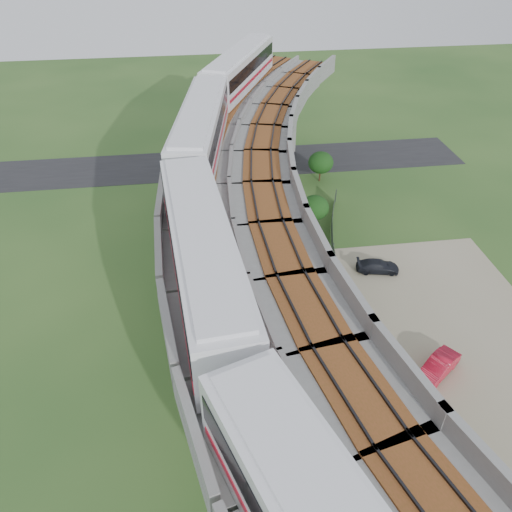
{
  "coord_description": "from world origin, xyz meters",
  "views": [
    {
      "loc": [
        -2.01,
        -24.56,
        26.13
      ],
      "look_at": [
        1.39,
        0.73,
        7.5
      ],
      "focal_mm": 35.0,
      "sensor_mm": 36.0,
      "label": 1
    }
  ],
  "objects_px": {
    "car_white": "(412,402)",
    "car_dark": "(378,266)",
    "metro_train": "(237,184)",
    "car_red": "(438,367)"
  },
  "relations": [
    {
      "from": "car_white",
      "to": "car_dark",
      "type": "bearing_deg",
      "value": 70.17
    },
    {
      "from": "car_white",
      "to": "car_dark",
      "type": "distance_m",
      "value": 13.95
    },
    {
      "from": "car_white",
      "to": "metro_train",
      "type": "bearing_deg",
      "value": 131.76
    },
    {
      "from": "car_white",
      "to": "car_red",
      "type": "xyz_separation_m",
      "value": [
        2.75,
        2.39,
        0.11
      ]
    },
    {
      "from": "metro_train",
      "to": "car_dark",
      "type": "height_order",
      "value": "metro_train"
    },
    {
      "from": "car_red",
      "to": "car_dark",
      "type": "bearing_deg",
      "value": 144.55
    },
    {
      "from": "metro_train",
      "to": "car_red",
      "type": "xyz_separation_m",
      "value": [
        12.59,
        -5.48,
        -11.63
      ]
    },
    {
      "from": "car_red",
      "to": "car_dark",
      "type": "distance_m",
      "value": 11.34
    },
    {
      "from": "car_white",
      "to": "car_dark",
      "type": "height_order",
      "value": "same"
    },
    {
      "from": "car_white",
      "to": "car_red",
      "type": "bearing_deg",
      "value": 31.44
    }
  ]
}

